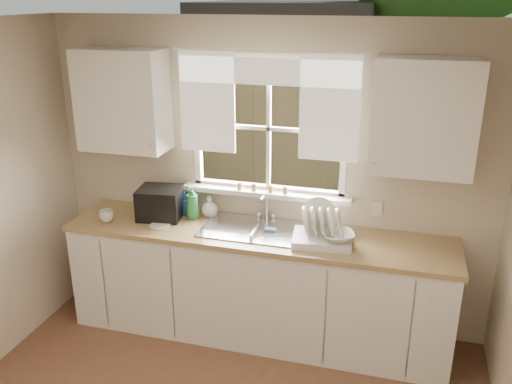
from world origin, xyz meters
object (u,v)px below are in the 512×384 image
(cup, at_px, (107,216))
(soap_bottle_a, at_px, (192,202))
(dish_rack, at_px, (322,232))
(black_appliance, at_px, (160,203))

(cup, bearing_deg, soap_bottle_a, 25.91)
(soap_bottle_a, xyz_separation_m, cup, (-0.64, -0.25, -0.09))
(dish_rack, height_order, black_appliance, dish_rack)
(soap_bottle_a, xyz_separation_m, black_appliance, (-0.26, -0.05, -0.01))
(dish_rack, height_order, cup, dish_rack)
(dish_rack, bearing_deg, soap_bottle_a, 171.34)
(soap_bottle_a, bearing_deg, cup, -157.52)
(cup, bearing_deg, dish_rack, 7.37)
(cup, xyz_separation_m, black_appliance, (0.38, 0.20, 0.08))
(black_appliance, bearing_deg, soap_bottle_a, 2.76)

